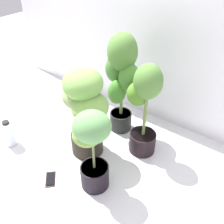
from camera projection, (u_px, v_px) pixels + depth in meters
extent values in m
plane|color=silver|center=(79.00, 157.00, 2.02)|extent=(8.00, 8.00, 0.00)
cube|color=silver|center=(143.00, 4.00, 1.98)|extent=(3.20, 0.01, 2.00)
cylinder|color=black|center=(142.00, 142.00, 2.04)|extent=(0.21, 0.21, 0.17)
cylinder|color=#3E331B|center=(143.00, 135.00, 1.99)|extent=(0.19, 0.19, 0.02)
cylinder|color=olive|center=(146.00, 106.00, 1.83)|extent=(0.02, 0.02, 0.54)
ellipsoid|color=#517F37|center=(148.00, 82.00, 1.71)|extent=(0.29, 0.29, 0.26)
ellipsoid|color=#508127|center=(138.00, 94.00, 1.85)|extent=(0.23, 0.23, 0.19)
cylinder|color=black|center=(95.00, 176.00, 1.75)|extent=(0.20, 0.20, 0.18)
cylinder|color=#452B21|center=(94.00, 168.00, 1.71)|extent=(0.18, 0.18, 0.02)
cylinder|color=olive|center=(93.00, 145.00, 1.58)|extent=(0.02, 0.02, 0.40)
ellipsoid|color=#629A57|center=(92.00, 127.00, 1.49)|extent=(0.32, 0.31, 0.21)
ellipsoid|color=olive|center=(87.00, 134.00, 1.60)|extent=(0.22, 0.22, 0.15)
cylinder|color=#262926|center=(121.00, 120.00, 2.27)|extent=(0.19, 0.19, 0.16)
cylinder|color=#3E291D|center=(121.00, 114.00, 2.23)|extent=(0.18, 0.18, 0.02)
cylinder|color=olive|center=(122.00, 81.00, 2.03)|extent=(0.03, 0.03, 0.65)
ellipsoid|color=#538039|center=(122.00, 52.00, 1.89)|extent=(0.31, 0.31, 0.31)
ellipsoid|color=#417531|center=(117.00, 69.00, 2.03)|extent=(0.24, 0.23, 0.24)
ellipsoid|color=#4A7E31|center=(129.00, 79.00, 1.95)|extent=(0.21, 0.20, 0.26)
ellipsoid|color=#3F7B2A|center=(117.00, 92.00, 2.02)|extent=(0.17, 0.18, 0.21)
cylinder|color=black|center=(87.00, 142.00, 2.04)|extent=(0.26, 0.26, 0.17)
cylinder|color=#472C1A|center=(86.00, 134.00, 1.99)|extent=(0.24, 0.24, 0.02)
cylinder|color=#687849|center=(84.00, 107.00, 1.84)|extent=(0.03, 0.03, 0.52)
ellipsoid|color=#78A94F|center=(82.00, 84.00, 1.72)|extent=(0.38, 0.38, 0.22)
ellipsoid|color=#85A160|center=(79.00, 96.00, 1.84)|extent=(0.26, 0.25, 0.20)
ellipsoid|color=#7FA951|center=(90.00, 107.00, 1.76)|extent=(0.37, 0.37, 0.21)
cube|color=black|center=(50.00, 179.00, 1.84)|extent=(0.15, 0.15, 0.01)
cube|color=black|center=(50.00, 179.00, 1.83)|extent=(0.12, 0.12, 0.00)
cylinder|color=white|center=(9.00, 134.00, 2.08)|extent=(0.10, 0.10, 0.22)
cylinder|color=black|center=(5.00, 123.00, 2.01)|extent=(0.05, 0.05, 0.02)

